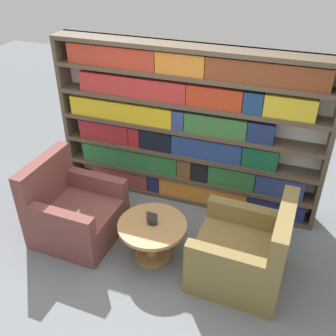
% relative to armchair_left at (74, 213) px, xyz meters
% --- Properties ---
extents(ground_plane, '(14.00, 14.00, 0.00)m').
position_rel_armchair_left_xyz_m(ground_plane, '(0.95, -0.31, -0.30)').
color(ground_plane, slate).
extents(bookshelf, '(3.17, 0.30, 1.94)m').
position_rel_armchair_left_xyz_m(bookshelf, '(0.94, 1.11, 0.66)').
color(bookshelf, silver).
rests_on(bookshelf, ground_plane).
extents(armchair_left, '(0.89, 0.86, 0.92)m').
position_rel_armchair_left_xyz_m(armchair_left, '(0.00, 0.00, 0.00)').
color(armchair_left, brown).
rests_on(armchair_left, ground_plane).
extents(armchair_right, '(0.89, 0.86, 0.92)m').
position_rel_armchair_left_xyz_m(armchair_right, '(1.89, -0.00, 0.00)').
color(armchair_right, olive).
rests_on(armchair_right, ground_plane).
extents(coffee_table, '(0.71, 0.71, 0.44)m').
position_rel_armchair_left_xyz_m(coffee_table, '(0.95, -0.03, 0.01)').
color(coffee_table, '#AD7F4C').
rests_on(coffee_table, ground_plane).
extents(table_sign, '(0.11, 0.06, 0.15)m').
position_rel_armchair_left_xyz_m(table_sign, '(0.95, -0.03, 0.20)').
color(table_sign, black).
rests_on(table_sign, coffee_table).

